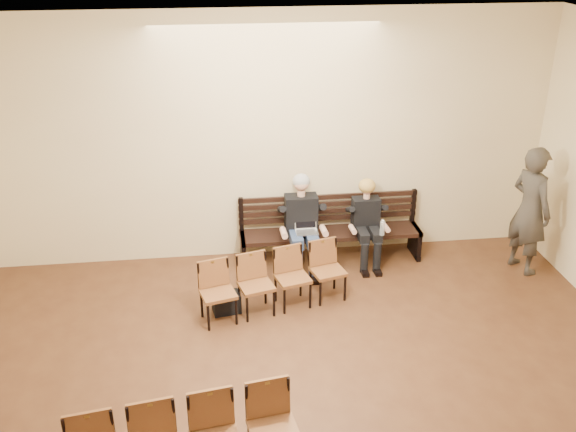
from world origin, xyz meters
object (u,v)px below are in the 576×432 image
(chair_row_front, at_px, (275,282))
(passerby, at_px, (532,201))
(seated_man, at_px, (302,223))
(bag, at_px, (226,303))
(bench, at_px, (330,245))
(seated_woman, at_px, (367,227))
(laptop, at_px, (307,235))
(water_bottle, at_px, (382,235))

(chair_row_front, bearing_deg, passerby, -5.09)
(seated_man, xyz_separation_m, bag, (-1.11, -1.06, -0.54))
(passerby, distance_m, chair_row_front, 3.68)
(chair_row_front, bearing_deg, bench, 37.37)
(seated_woman, bearing_deg, bag, -152.58)
(seated_man, bearing_deg, chair_row_front, -115.10)
(bench, bearing_deg, chair_row_front, -128.21)
(laptop, relative_size, chair_row_front, 0.16)
(bag, bearing_deg, seated_man, 43.56)
(bench, relative_size, water_bottle, 11.49)
(seated_man, height_order, passerby, passerby)
(seated_man, relative_size, bag, 3.94)
(seated_woman, relative_size, laptop, 3.63)
(seated_man, bearing_deg, laptop, -73.09)
(seated_woman, relative_size, water_bottle, 4.86)
(seated_woman, xyz_separation_m, chair_row_front, (-1.43, -1.07, -0.17))
(water_bottle, bearing_deg, bag, -160.82)
(seated_man, bearing_deg, seated_woman, 0.00)
(seated_man, xyz_separation_m, seated_woman, (0.93, 0.00, -0.12))
(bench, bearing_deg, bag, -142.71)
(laptop, bearing_deg, chair_row_front, -120.57)
(bag, bearing_deg, chair_row_front, -0.71)
(seated_man, distance_m, bag, 1.63)
(bench, xyz_separation_m, passerby, (2.63, -0.60, 0.82))
(seated_woman, bearing_deg, water_bottle, -65.04)
(bench, height_order, water_bottle, water_bottle)
(bag, distance_m, passerby, 4.32)
(water_bottle, height_order, chair_row_front, chair_row_front)
(bench, xyz_separation_m, bag, (-1.55, -1.18, -0.10))
(chair_row_front, bearing_deg, water_bottle, 11.64)
(bag, bearing_deg, water_bottle, 19.18)
(bag, bearing_deg, seated_woman, 27.42)
(laptop, distance_m, bag, 1.53)
(seated_woman, xyz_separation_m, passerby, (2.14, -0.48, 0.49))
(chair_row_front, bearing_deg, seated_woman, 22.35)
(seated_woman, height_order, bag, seated_woman)
(passerby, xyz_separation_m, chair_row_front, (-3.57, -0.59, -0.66))
(seated_woman, xyz_separation_m, water_bottle, (0.14, -0.30, 0.01))
(seated_woman, distance_m, chair_row_front, 1.79)
(laptop, bearing_deg, seated_man, 107.19)
(bench, xyz_separation_m, seated_woman, (0.49, -0.12, 0.33))
(water_bottle, xyz_separation_m, chair_row_front, (-1.57, -0.77, -0.18))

